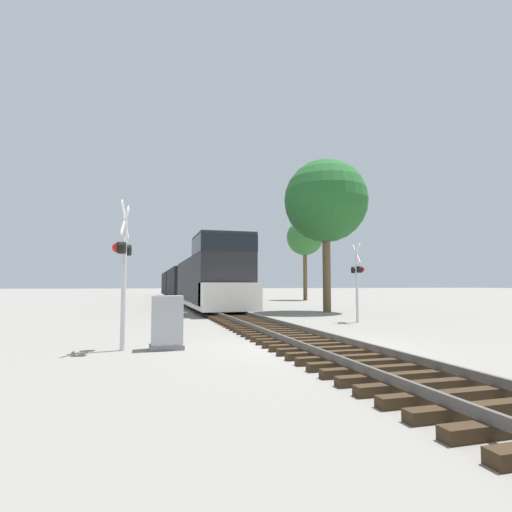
# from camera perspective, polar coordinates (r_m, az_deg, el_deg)

# --- Properties ---
(ground_plane) EXTENTS (400.00, 400.00, 0.00)m
(ground_plane) POSITION_cam_1_polar(r_m,az_deg,el_deg) (10.97, 8.15, -12.86)
(ground_plane) COLOR gray
(rail_track_bed) EXTENTS (2.60, 160.00, 0.31)m
(rail_track_bed) POSITION_cam_1_polar(r_m,az_deg,el_deg) (10.95, 8.14, -12.16)
(rail_track_bed) COLOR #382819
(rail_track_bed) RESTS_ON ground
(freight_train) EXTENTS (3.13, 49.84, 4.55)m
(freight_train) POSITION_cam_1_polar(r_m,az_deg,el_deg) (43.63, -9.99, -3.77)
(freight_train) COLOR #232326
(freight_train) RESTS_ON ground
(crossing_signal_near) EXTENTS (0.45, 1.01, 3.82)m
(crossing_signal_near) POSITION_cam_1_polar(r_m,az_deg,el_deg) (10.89, -18.44, -0.39)
(crossing_signal_near) COLOR silver
(crossing_signal_near) RESTS_ON ground
(crossing_signal_far) EXTENTS (0.45, 1.01, 3.52)m
(crossing_signal_far) POSITION_cam_1_polar(r_m,az_deg,el_deg) (18.59, 14.27, -2.55)
(crossing_signal_far) COLOR silver
(crossing_signal_far) RESTS_ON ground
(relay_cabinet) EXTENTS (0.87, 0.62, 1.39)m
(relay_cabinet) POSITION_cam_1_polar(r_m,az_deg,el_deg) (10.80, -12.60, -9.30)
(relay_cabinet) COLOR slate
(relay_cabinet) RESTS_ON ground
(tree_far_right) EXTENTS (5.23, 5.23, 9.58)m
(tree_far_right) POSITION_cam_1_polar(r_m,az_deg,el_deg) (25.70, 9.94, 7.69)
(tree_far_right) COLOR brown
(tree_far_right) RESTS_ON ground
(tree_mid_background) EXTENTS (4.08, 4.08, 9.10)m
(tree_mid_background) POSITION_cam_1_polar(r_m,az_deg,el_deg) (45.33, 6.99, 2.60)
(tree_mid_background) COLOR brown
(tree_mid_background) RESTS_ON ground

